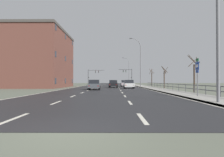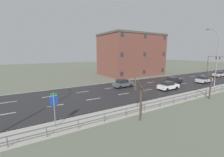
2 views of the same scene
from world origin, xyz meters
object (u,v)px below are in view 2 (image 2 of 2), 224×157
object	(u,v)px
highway_sign	(54,106)
car_far_right	(168,86)
car_far_left	(123,83)
car_distant	(219,74)
car_near_left	(173,80)
brick_building	(131,55)
traffic_signal_left	(213,60)
car_near_right	(204,79)
street_lamp_midground	(216,59)

from	to	relation	value
highway_sign	car_far_right	bearing A→B (deg)	101.60
car_far_left	car_distant	size ratio (longest dim) A/B	1.00
car_distant	car_near_left	bearing A→B (deg)	-93.76
car_near_left	brick_building	size ratio (longest dim) A/B	0.24
traffic_signal_left	car_near_left	bearing A→B (deg)	-76.38
brick_building	traffic_signal_left	bearing A→B (deg)	73.50
car_near_left	car_near_right	bearing A→B (deg)	71.32
highway_sign	car_near_right	xyz separation A→B (m)	(-4.31, 32.62, -1.32)
street_lamp_midground	car_near_right	distance (m)	6.49
traffic_signal_left	car_far_right	size ratio (longest dim) A/B	1.45
traffic_signal_left	car_far_left	size ratio (longest dim) A/B	1.43
car_distant	car_near_right	distance (m)	12.83
highway_sign	car_near_left	size ratio (longest dim) A/B	0.79
brick_building	car_distant	bearing A→B (deg)	47.48
highway_sign	car_near_right	bearing A→B (deg)	97.53
brick_building	car_far_right	bearing A→B (deg)	-18.13
car_far_left	car_distant	bearing A→B (deg)	81.50
highway_sign	car_distant	world-z (taller)	highway_sign
highway_sign	traffic_signal_left	bearing A→B (deg)	104.45
street_lamp_midground	brick_building	bearing A→B (deg)	-172.90
car_near_left	brick_building	xyz separation A→B (m)	(-16.59, 1.29, 5.29)
street_lamp_midground	car_far_left	xyz separation A→B (m)	(-9.13, -15.21, -4.73)
street_lamp_midground	car_distant	xyz separation A→B (m)	(-5.93, 15.47, -4.73)
highway_sign	car_near_left	distance (m)	26.58
traffic_signal_left	car_distant	distance (m)	14.60
car_distant	car_near_right	xyz separation A→B (m)	(2.58, -12.57, 0.00)
street_lamp_midground	car_distant	bearing A→B (deg)	110.97
car_near_left	car_far_right	distance (m)	5.83
street_lamp_midground	car_far_left	world-z (taller)	street_lamp_midground
highway_sign	brick_building	distance (m)	36.04
car_far_right	car_distant	distance (m)	24.82
street_lamp_midground	traffic_signal_left	bearing A→B (deg)	116.66
car_near_left	car_near_right	size ratio (longest dim) A/B	1.02
car_far_right	car_distant	size ratio (longest dim) A/B	0.98
traffic_signal_left	car_far_left	xyz separation A→B (m)	(4.63, -42.61, -3.08)
car_distant	brick_building	xyz separation A→B (m)	(-16.79, -18.30, 5.29)
street_lamp_midground	car_near_left	size ratio (longest dim) A/B	2.71
street_lamp_midground	car_far_right	xyz separation A→B (m)	(-3.25, -9.20, -4.73)
street_lamp_midground	traffic_signal_left	distance (m)	30.71
car_distant	highway_sign	bearing A→B (deg)	-84.53
car_far_right	street_lamp_midground	bearing A→B (deg)	70.98
street_lamp_midground	car_near_right	world-z (taller)	street_lamp_midground
brick_building	car_far_left	bearing A→B (deg)	-42.32
car_far_left	car_near_right	xyz separation A→B (m)	(5.77, 18.11, 0.00)
car_near_right	brick_building	bearing A→B (deg)	-163.59
car_far_left	brick_building	xyz separation A→B (m)	(-13.59, 12.38, 5.29)
car_near_left	car_far_right	world-z (taller)	same
car_near_left	street_lamp_midground	bearing A→B (deg)	36.77
car_near_left	brick_building	distance (m)	17.47
traffic_signal_left	brick_building	distance (m)	31.61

